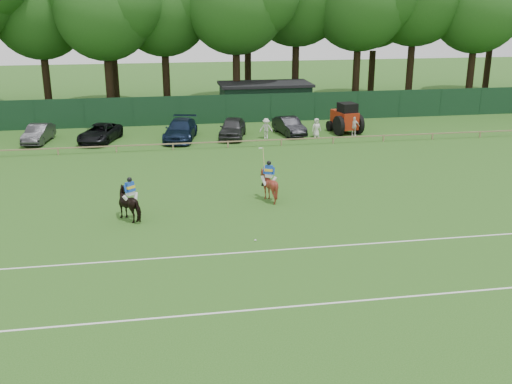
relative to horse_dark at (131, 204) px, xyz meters
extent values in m
plane|color=#1E4C14|center=(5.58, -4.01, -0.80)|extent=(160.00, 160.00, 0.00)
imported|color=black|center=(0.00, 0.00, 0.00)|extent=(1.88, 2.00, 1.60)
imported|color=maroon|center=(7.26, 1.76, 0.02)|extent=(1.83, 1.91, 1.63)
imported|color=#2E2E30|center=(-7.36, 18.09, -0.11)|extent=(2.04, 4.32, 1.37)
imported|color=black|center=(-2.79, 17.55, -0.13)|extent=(3.55, 5.25, 1.34)
imported|color=#0F1B31|center=(3.31, 17.20, -0.03)|extent=(3.21, 5.65, 1.54)
imported|color=#2D2E30|center=(7.36, 17.22, -0.02)|extent=(2.90, 4.88, 1.56)
imported|color=black|center=(12.00, 17.61, -0.11)|extent=(2.15, 4.38, 1.38)
imported|color=beige|center=(9.91, 16.57, -0.02)|extent=(1.11, 0.78, 1.57)
imported|color=white|center=(16.97, 16.32, -0.04)|extent=(0.95, 0.53, 1.52)
imported|color=silver|center=(13.90, 16.33, -0.05)|extent=(0.79, 0.58, 1.49)
cube|color=silver|center=(0.00, 0.00, 0.56)|extent=(0.44, 0.43, 0.18)
cube|color=#1944B4|center=(0.00, 0.00, 0.88)|extent=(0.50, 0.49, 0.51)
cube|color=gold|center=(0.00, 0.00, 0.86)|extent=(0.51, 0.50, 0.18)
sphere|color=black|center=(0.00, 0.00, 1.25)|extent=(0.25, 0.25, 0.25)
cylinder|color=silver|center=(0.23, 0.13, 0.26)|extent=(0.32, 0.49, 0.59)
cylinder|color=silver|center=(-0.17, -0.21, 0.26)|extent=(0.50, 0.27, 0.59)
cube|color=silver|center=(7.26, 1.76, 0.59)|extent=(0.44, 0.39, 0.18)
cube|color=#1944B4|center=(7.26, 1.76, 0.91)|extent=(0.49, 0.45, 0.51)
cube|color=gold|center=(7.26, 1.76, 0.89)|extent=(0.51, 0.44, 0.18)
sphere|color=black|center=(7.26, 1.76, 1.28)|extent=(0.25, 0.25, 0.25)
cylinder|color=silver|center=(7.47, 1.61, 0.29)|extent=(0.48, 0.27, 0.59)
cylinder|color=silver|center=(7.00, 1.83, 0.29)|extent=(0.38, 0.46, 0.59)
cylinder|color=tan|center=(7.01, 1.94, 1.46)|extent=(0.06, 0.64, 1.17)
sphere|color=silver|center=(5.56, -3.84, -0.75)|extent=(0.09, 0.09, 0.09)
cube|color=silver|center=(5.58, -10.01, -0.79)|extent=(60.00, 0.10, 0.01)
cube|color=silver|center=(5.58, -5.01, -0.79)|extent=(60.00, 0.10, 0.01)
cube|color=#997F5B|center=(5.58, 13.99, -0.35)|extent=(62.00, 0.08, 0.08)
cube|color=#14351E|center=(5.58, 22.99, 0.45)|extent=(92.00, 0.04, 2.50)
cube|color=#14331E|center=(11.58, 25.99, 0.60)|extent=(8.00, 4.00, 2.80)
cube|color=black|center=(11.58, 25.99, 2.12)|extent=(8.40, 4.40, 0.24)
cube|color=#9C230E|center=(16.55, 17.49, 0.29)|extent=(1.76, 2.69, 1.35)
cube|color=black|center=(16.62, 17.08, 1.23)|extent=(1.46, 1.54, 0.93)
cylinder|color=black|center=(15.81, 16.62, -0.02)|extent=(0.58, 1.59, 1.56)
cylinder|color=black|center=(17.55, 16.93, -0.02)|extent=(0.58, 1.59, 1.56)
cylinder|color=black|center=(15.61, 18.38, -0.38)|extent=(0.45, 0.87, 0.83)
cylinder|color=black|center=(17.14, 18.65, -0.38)|extent=(0.45, 0.87, 0.83)
camera|label=1|loc=(1.34, -28.49, 9.65)|focal=42.00mm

